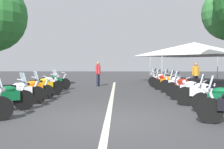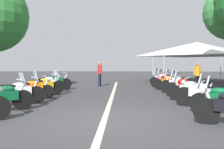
{
  "view_description": "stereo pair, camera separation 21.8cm",
  "coord_description": "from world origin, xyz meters",
  "px_view_note": "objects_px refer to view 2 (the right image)",
  "views": [
    {
      "loc": [
        -6.57,
        -0.28,
        1.52
      ],
      "look_at": [
        4.78,
        0.0,
        1.0
      ],
      "focal_mm": 39.85,
      "sensor_mm": 36.0,
      "label": 1
    },
    {
      "loc": [
        -6.57,
        -0.5,
        1.52
      ],
      "look_at": [
        4.78,
        0.0,
        1.0
      ],
      "focal_mm": 39.85,
      "sensor_mm": 36.0,
      "label": 2
    }
  ],
  "objects_px": {
    "motorcycle_right_row_8": "(164,79)",
    "motorcycle_right_row_2": "(206,94)",
    "motorcycle_right_row_3": "(194,90)",
    "bystander_2": "(100,72)",
    "traffic_cone_1": "(16,89)",
    "motorcycle_right_row_5": "(180,84)",
    "motorcycle_left_row_1": "(1,97)",
    "motorcycle_left_row_6": "(53,82)",
    "motorcycle_right_row_4": "(187,87)",
    "motorcycle_left_row_2": "(15,92)",
    "motorcycle_left_row_5": "(46,84)",
    "event_tent": "(197,49)",
    "motorcycle_right_row_6": "(172,82)",
    "motorcycle_left_row_3": "(29,89)",
    "motorcycle_left_row_4": "(42,86)",
    "bystander_1": "(197,74)",
    "motorcycle_right_row_7": "(167,81)"
  },
  "relations": [
    {
      "from": "motorcycle_right_row_8",
      "to": "motorcycle_right_row_2",
      "type": "bearing_deg",
      "value": 113.55
    },
    {
      "from": "motorcycle_right_row_2",
      "to": "motorcycle_right_row_3",
      "type": "height_order",
      "value": "motorcycle_right_row_3"
    },
    {
      "from": "motorcycle_right_row_3",
      "to": "bystander_2",
      "type": "relative_size",
      "value": 1.19
    },
    {
      "from": "traffic_cone_1",
      "to": "motorcycle_right_row_8",
      "type": "bearing_deg",
      "value": -58.28
    },
    {
      "from": "motorcycle_right_row_5",
      "to": "motorcycle_left_row_1",
      "type": "bearing_deg",
      "value": 62.24
    },
    {
      "from": "motorcycle_left_row_6",
      "to": "motorcycle_right_row_4",
      "type": "relative_size",
      "value": 1.02
    },
    {
      "from": "motorcycle_left_row_2",
      "to": "motorcycle_left_row_5",
      "type": "relative_size",
      "value": 1.12
    },
    {
      "from": "motorcycle_right_row_2",
      "to": "event_tent",
      "type": "height_order",
      "value": "event_tent"
    },
    {
      "from": "motorcycle_right_row_5",
      "to": "motorcycle_right_row_6",
      "type": "bearing_deg",
      "value": -59.05
    },
    {
      "from": "motorcycle_left_row_3",
      "to": "motorcycle_left_row_4",
      "type": "relative_size",
      "value": 1.12
    },
    {
      "from": "motorcycle_right_row_5",
      "to": "motorcycle_right_row_6",
      "type": "relative_size",
      "value": 1.02
    },
    {
      "from": "motorcycle_left_row_1",
      "to": "motorcycle_left_row_2",
      "type": "distance_m",
      "value": 1.24
    },
    {
      "from": "motorcycle_right_row_2",
      "to": "bystander_1",
      "type": "height_order",
      "value": "bystander_1"
    },
    {
      "from": "motorcycle_right_row_3",
      "to": "traffic_cone_1",
      "type": "height_order",
      "value": "motorcycle_right_row_3"
    },
    {
      "from": "motorcycle_left_row_3",
      "to": "motorcycle_left_row_4",
      "type": "bearing_deg",
      "value": 56.82
    },
    {
      "from": "motorcycle_left_row_1",
      "to": "traffic_cone_1",
      "type": "distance_m",
      "value": 4.45
    },
    {
      "from": "traffic_cone_1",
      "to": "bystander_2",
      "type": "height_order",
      "value": "bystander_2"
    },
    {
      "from": "motorcycle_right_row_4",
      "to": "motorcycle_left_row_3",
      "type": "bearing_deg",
      "value": 32.75
    },
    {
      "from": "motorcycle_left_row_6",
      "to": "motorcycle_right_row_5",
      "type": "bearing_deg",
      "value": -39.28
    },
    {
      "from": "motorcycle_right_row_8",
      "to": "bystander_1",
      "type": "bearing_deg",
      "value": 155.87
    },
    {
      "from": "motorcycle_left_row_2",
      "to": "bystander_1",
      "type": "height_order",
      "value": "bystander_1"
    },
    {
      "from": "motorcycle_left_row_5",
      "to": "motorcycle_right_row_7",
      "type": "distance_m",
      "value": 7.2
    },
    {
      "from": "motorcycle_right_row_2",
      "to": "motorcycle_right_row_3",
      "type": "distance_m",
      "value": 1.35
    },
    {
      "from": "motorcycle_left_row_1",
      "to": "motorcycle_right_row_8",
      "type": "xyz_separation_m",
      "value": [
        9.11,
        -6.52,
        -0.01
      ]
    },
    {
      "from": "motorcycle_right_row_5",
      "to": "bystander_1",
      "type": "xyz_separation_m",
      "value": [
        2.3,
        -1.55,
        0.43
      ]
    },
    {
      "from": "motorcycle_left_row_1",
      "to": "motorcycle_right_row_5",
      "type": "xyz_separation_m",
      "value": [
        5.04,
        -6.62,
        0.01
      ]
    },
    {
      "from": "event_tent",
      "to": "bystander_1",
      "type": "bearing_deg",
      "value": 164.17
    },
    {
      "from": "motorcycle_left_row_3",
      "to": "motorcycle_right_row_8",
      "type": "xyz_separation_m",
      "value": [
        6.59,
        -6.61,
        0.01
      ]
    },
    {
      "from": "motorcycle_right_row_5",
      "to": "bystander_1",
      "type": "relative_size",
      "value": 1.24
    },
    {
      "from": "motorcycle_right_row_5",
      "to": "event_tent",
      "type": "relative_size",
      "value": 0.28
    },
    {
      "from": "motorcycle_left_row_1",
      "to": "motorcycle_left_row_3",
      "type": "height_order",
      "value": "motorcycle_left_row_1"
    },
    {
      "from": "motorcycle_right_row_5",
      "to": "motorcycle_right_row_3",
      "type": "bearing_deg",
      "value": 114.45
    },
    {
      "from": "motorcycle_right_row_8",
      "to": "bystander_2",
      "type": "bearing_deg",
      "value": 26.63
    },
    {
      "from": "motorcycle_left_row_3",
      "to": "motorcycle_right_row_2",
      "type": "height_order",
      "value": "motorcycle_right_row_2"
    },
    {
      "from": "motorcycle_left_row_2",
      "to": "motorcycle_right_row_4",
      "type": "distance_m",
      "value": 7.18
    },
    {
      "from": "motorcycle_right_row_5",
      "to": "motorcycle_right_row_7",
      "type": "height_order",
      "value": "motorcycle_right_row_5"
    },
    {
      "from": "motorcycle_right_row_4",
      "to": "motorcycle_right_row_5",
      "type": "height_order",
      "value": "motorcycle_right_row_5"
    },
    {
      "from": "bystander_1",
      "to": "motorcycle_right_row_2",
      "type": "bearing_deg",
      "value": -40.23
    },
    {
      "from": "motorcycle_right_row_4",
      "to": "event_tent",
      "type": "xyz_separation_m",
      "value": [
        8.88,
        -3.03,
        2.18
      ]
    },
    {
      "from": "motorcycle_left_row_3",
      "to": "traffic_cone_1",
      "type": "height_order",
      "value": "motorcycle_left_row_3"
    },
    {
      "from": "motorcycle_left_row_1",
      "to": "traffic_cone_1",
      "type": "bearing_deg",
      "value": 68.78
    },
    {
      "from": "motorcycle_left_row_4",
      "to": "motorcycle_right_row_8",
      "type": "bearing_deg",
      "value": 2.45
    },
    {
      "from": "motorcycle_right_row_2",
      "to": "bystander_1",
      "type": "bearing_deg",
      "value": -75.16
    },
    {
      "from": "motorcycle_left_row_5",
      "to": "motorcycle_left_row_6",
      "type": "distance_m",
      "value": 1.23
    },
    {
      "from": "motorcycle_left_row_2",
      "to": "motorcycle_right_row_4",
      "type": "height_order",
      "value": "motorcycle_left_row_2"
    },
    {
      "from": "motorcycle_left_row_5",
      "to": "motorcycle_right_row_4",
      "type": "bearing_deg",
      "value": -44.1
    },
    {
      "from": "motorcycle_left_row_5",
      "to": "bystander_2",
      "type": "height_order",
      "value": "bystander_2"
    },
    {
      "from": "motorcycle_right_row_5",
      "to": "bystander_2",
      "type": "xyz_separation_m",
      "value": [
        3.8,
        4.39,
        0.47
      ]
    },
    {
      "from": "motorcycle_right_row_3",
      "to": "motorcycle_left_row_5",
      "type": "bearing_deg",
      "value": 7.87
    },
    {
      "from": "motorcycle_left_row_1",
      "to": "motorcycle_left_row_4",
      "type": "bearing_deg",
      "value": 50.32
    }
  ]
}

